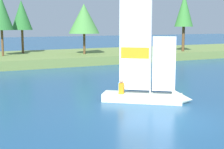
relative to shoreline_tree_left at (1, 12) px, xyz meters
The scene contains 7 objects.
ground_plane 25.79m from the shoreline_tree_left, 83.05° to the right, with size 200.00×200.00×0.00m, color navy.
shore_bank 5.88m from the shoreline_tree_left, ahead, with size 80.00×11.91×0.90m, color olive.
shoreline_tree_left is the anchor object (origin of this frame).
shoreline_tree_midleft 3.69m from the shoreline_tree_left, 44.36° to the left, with size 2.39×2.39×6.07m.
shoreline_tree_centre 8.80m from the shoreline_tree_left, 10.36° to the right, with size 3.45×3.45×5.59m.
shoreline_tree_midright 21.26m from the shoreline_tree_left, ahead, with size 2.26×2.26×6.99m.
sailboat 22.86m from the shoreline_tree_left, 77.92° to the right, with size 4.59×3.93×6.37m.
Camera 1 is at (-8.54, -12.06, 4.28)m, focal length 54.17 mm.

